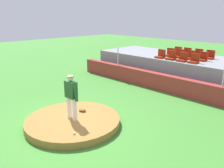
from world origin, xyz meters
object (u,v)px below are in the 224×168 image
(fielding_glove, at_px, (82,110))
(stadium_chair_6, at_px, (190,56))
(stadium_chair_1, at_px, (172,57))
(baseball, at_px, (74,133))
(stadium_chair_11, at_px, (210,56))
(stadium_chair_0, at_px, (161,55))
(stadium_chair_10, at_px, (198,55))
(stadium_chair_2, at_px, (182,58))
(stadium_chair_3, at_px, (194,60))
(stadium_chair_8, at_px, (177,52))
(stadium_chair_5, at_px, (180,55))
(stadium_chair_7, at_px, (202,58))
(pitcher, at_px, (71,93))
(stadium_chair_4, at_px, (169,54))
(stadium_chair_9, at_px, (187,53))

(fielding_glove, relative_size, stadium_chair_6, 0.60)
(stadium_chair_1, bearing_deg, baseball, 100.03)
(stadium_chair_1, bearing_deg, stadium_chair_11, -128.16)
(stadium_chair_0, bearing_deg, stadium_chair_10, -128.30)
(baseball, distance_m, stadium_chair_2, 7.93)
(stadium_chair_3, bearing_deg, fielding_glove, 78.96)
(stadium_chair_8, bearing_deg, stadium_chair_5, 127.87)
(stadium_chair_11, bearing_deg, stadium_chair_7, 88.69)
(stadium_chair_1, bearing_deg, stadium_chair_7, -146.75)
(pitcher, bearing_deg, stadium_chair_10, 87.44)
(fielding_glove, bearing_deg, pitcher, 91.21)
(stadium_chair_2, bearing_deg, pitcher, 87.48)
(stadium_chair_0, bearing_deg, stadium_chair_7, -156.56)
(stadium_chair_5, distance_m, stadium_chair_6, 0.67)
(stadium_chair_5, bearing_deg, fielding_glove, 90.65)
(pitcher, height_order, stadium_chair_10, stadium_chair_10)
(stadium_chair_6, relative_size, stadium_chair_11, 1.00)
(stadium_chair_6, bearing_deg, stadium_chair_3, 127.46)
(stadium_chair_0, xyz_separation_m, stadium_chair_11, (2.15, 1.81, 0.00))
(stadium_chair_2, relative_size, stadium_chair_3, 1.00)
(stadium_chair_3, distance_m, stadium_chair_8, 2.71)
(stadium_chair_10, bearing_deg, stadium_chair_0, 51.70)
(stadium_chair_0, distance_m, stadium_chair_5, 1.16)
(stadium_chair_6, bearing_deg, baseball, 94.61)
(stadium_chair_3, bearing_deg, stadium_chair_0, 0.27)
(stadium_chair_5, bearing_deg, stadium_chair_4, 0.39)
(stadium_chair_4, bearing_deg, stadium_chair_10, -145.82)
(stadium_chair_4, distance_m, stadium_chair_7, 2.08)
(pitcher, height_order, stadium_chair_2, stadium_chair_2)
(stadium_chair_0, height_order, stadium_chair_4, same)
(baseball, bearing_deg, stadium_chair_1, 100.03)
(pitcher, height_order, fielding_glove, pitcher)
(stadium_chair_0, bearing_deg, stadium_chair_2, 179.29)
(stadium_chair_5, relative_size, stadium_chair_6, 1.00)
(pitcher, relative_size, stadium_chair_4, 3.45)
(stadium_chair_1, height_order, stadium_chair_3, same)
(baseball, height_order, stadium_chair_8, stadium_chair_8)
(stadium_chair_10, bearing_deg, stadium_chair_4, 34.18)
(stadium_chair_10, relative_size, stadium_chair_11, 1.00)
(stadium_chair_3, distance_m, stadium_chair_11, 1.80)
(stadium_chair_0, height_order, stadium_chair_11, same)
(fielding_glove, height_order, stadium_chair_7, stadium_chair_7)
(stadium_chair_2, distance_m, stadium_chair_10, 1.84)
(baseball, bearing_deg, stadium_chair_3, 90.11)
(stadium_chair_0, xyz_separation_m, stadium_chair_4, (0.05, 0.88, 0.00))
(stadium_chair_5, xyz_separation_m, stadium_chair_8, (-0.70, 0.90, 0.00))
(stadium_chair_1, relative_size, stadium_chair_10, 1.00)
(fielding_glove, height_order, stadium_chair_2, stadium_chair_2)
(pitcher, height_order, stadium_chair_3, stadium_chair_3)
(stadium_chair_1, distance_m, stadium_chair_9, 1.78)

